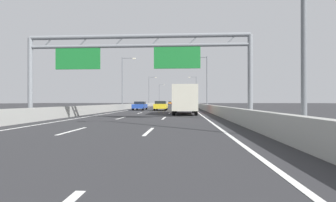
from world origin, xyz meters
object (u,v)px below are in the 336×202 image
object	(u,v)px
streetlamp_right_mid	(206,79)
streetlamp_right_distant	(192,93)
streetlamp_right_far	(196,89)
red_car	(174,103)
sign_gantry	(135,55)
orange_car	(170,103)
silver_car	(176,103)
streetlamp_left_mid	(124,80)
blue_car	(140,106)
streetlamp_left_far	(150,89)
white_car	(183,104)
yellow_car	(161,106)
box_truck	(185,99)
streetlamp_left_distant	(160,93)

from	to	relation	value
streetlamp_right_mid	streetlamp_right_distant	xyz separation A→B (m)	(0.00, 70.19, 0.00)
streetlamp_right_far	streetlamp_right_distant	world-z (taller)	same
streetlamp_right_distant	red_car	size ratio (longest dim) A/B	2.17
sign_gantry	orange_car	xyz separation A→B (m)	(-3.66, 116.99, -4.07)
silver_car	streetlamp_right_distant	bearing A→B (deg)	-30.66
streetlamp_right_distant	orange_car	bearing A→B (deg)	118.85
streetlamp_left_mid	blue_car	distance (m)	7.72
red_car	streetlamp_left_far	bearing A→B (deg)	-112.89
streetlamp_right_mid	blue_car	size ratio (longest dim) A/B	2.02
streetlamp_right_distant	blue_car	size ratio (longest dim) A/B	2.02
streetlamp_left_mid	white_car	bearing A→B (deg)	55.14
blue_car	red_car	bearing A→B (deg)	86.56
streetlamp_left_far	white_car	bearing A→B (deg)	-60.39
streetlamp_right_distant	white_car	world-z (taller)	streetlamp_right_distant
streetlamp_right_mid	red_car	bearing A→B (deg)	98.29
sign_gantry	red_car	distance (m)	78.76
yellow_car	sign_gantry	bearing A→B (deg)	-90.35
streetlamp_right_distant	streetlamp_left_far	bearing A→B (deg)	-113.05
streetlamp_right_distant	silver_car	bearing A→B (deg)	149.34
white_car	yellow_car	distance (m)	22.33
white_car	yellow_car	size ratio (longest dim) A/B	1.05
box_truck	streetlamp_left_mid	bearing A→B (deg)	122.53
streetlamp_left_mid	streetlamp_right_far	world-z (taller)	same
streetlamp_left_distant	yellow_car	world-z (taller)	streetlamp_left_distant
yellow_car	red_car	bearing A→B (deg)	90.11
silver_car	orange_car	xyz separation A→B (m)	(-3.64, 15.98, 0.00)
streetlamp_right_mid	streetlamp_right_far	world-z (taller)	same
white_car	blue_car	xyz separation A→B (m)	(-7.12, -20.55, -0.05)
streetlamp_left_distant	silver_car	xyz separation A→B (m)	(7.26, 4.55, -4.64)
sign_gantry	streetlamp_left_distant	xyz separation A→B (m)	(-7.29, 96.47, 0.57)
red_car	box_truck	bearing A→B (deg)	-86.94
sign_gantry	orange_car	size ratio (longest dim) A/B	3.96
yellow_car	red_car	world-z (taller)	yellow_car
sign_gantry	white_car	xyz separation A→B (m)	(3.69, 42.05, -4.06)
streetlamp_right_far	red_car	distance (m)	19.46
sign_gantry	silver_car	xyz separation A→B (m)	(-0.03, 101.01, -4.08)
streetlamp_left_far	box_truck	distance (m)	53.67
streetlamp_right_far	yellow_car	distance (m)	42.30
streetlamp_right_far	orange_car	distance (m)	56.95
streetlamp_left_distant	box_truck	world-z (taller)	streetlamp_left_distant
streetlamp_right_mid	streetlamp_right_far	bearing A→B (deg)	90.00
streetlamp_left_far	streetlamp_left_distant	distance (m)	35.10
streetlamp_left_mid	streetlamp_left_distant	distance (m)	70.19
streetlamp_right_distant	orange_car	world-z (taller)	streetlamp_right_distant
red_car	sign_gantry	bearing A→B (deg)	-90.01
streetlamp_left_mid	box_truck	bearing A→B (deg)	-57.47
streetlamp_left_mid	box_truck	xyz separation A→B (m)	(11.03, -17.29, -3.74)
streetlamp_left_distant	red_car	size ratio (longest dim) A/B	2.17
streetlamp_left_mid	red_car	bearing A→B (deg)	82.07
streetlamp_left_distant	blue_car	size ratio (longest dim) A/B	2.02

